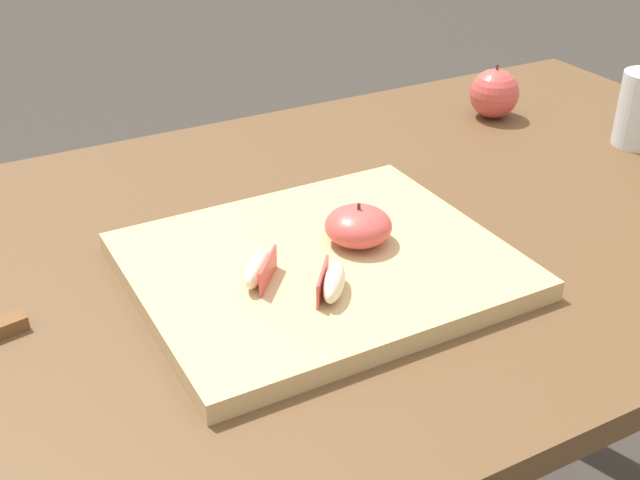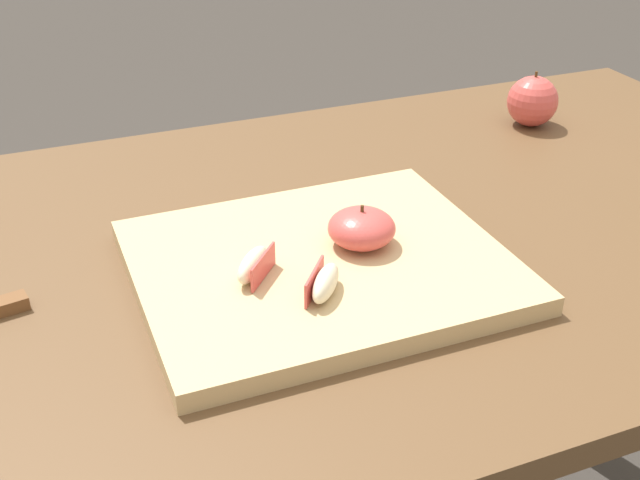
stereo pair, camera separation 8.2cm
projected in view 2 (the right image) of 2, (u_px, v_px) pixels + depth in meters
The scene contains 6 objects.
dining_table at pixel (341, 314), 0.97m from camera, with size 1.38×0.76×0.77m.
cutting_board at pixel (320, 266), 0.84m from camera, with size 0.38×0.32×0.02m.
apple_half_skin_up at pixel (362, 228), 0.84m from camera, with size 0.07×0.07×0.05m.
apple_wedge_front at pixel (254, 265), 0.79m from camera, with size 0.06×0.06×0.03m.
apple_wedge_left at pixel (324, 283), 0.76m from camera, with size 0.05×0.06×0.03m.
whole_apple_pink_lady at pixel (532, 101), 1.19m from camera, with size 0.07×0.07×0.08m.
Camera 2 is at (-0.32, -0.73, 1.22)m, focal length 44.92 mm.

